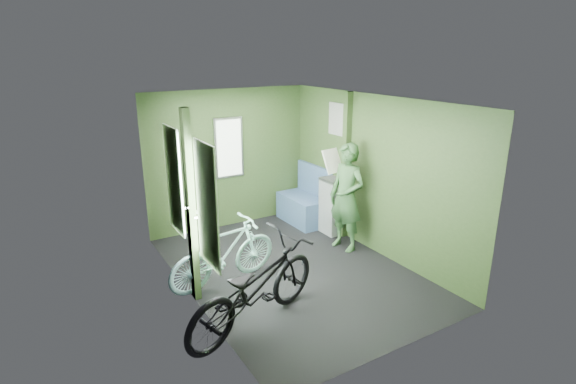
% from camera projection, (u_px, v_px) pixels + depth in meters
% --- Properties ---
extents(room, '(4.00, 4.02, 2.31)m').
position_uv_depth(room, '(288.00, 169.00, 5.73)').
color(room, black).
rests_on(room, ground).
extents(bicycle_black, '(2.02, 1.34, 1.05)m').
position_uv_depth(bicycle_black, '(256.00, 327.00, 4.90)').
color(bicycle_black, black).
rests_on(bicycle_black, ground).
extents(bicycle_mint, '(1.58, 0.77, 0.97)m').
position_uv_depth(bicycle_mint, '(226.00, 285.00, 5.77)').
color(bicycle_mint, '#95D8C8').
rests_on(bicycle_mint, ground).
extents(passenger, '(0.50, 0.73, 1.62)m').
position_uv_depth(passenger, '(346.00, 197.00, 6.61)').
color(passenger, '#335930').
rests_on(passenger, ground).
extents(waste_box, '(0.27, 0.38, 0.92)m').
position_uv_depth(waste_box, '(332.00, 206.00, 7.29)').
color(waste_box, gray).
rests_on(waste_box, ground).
extents(bench_seat, '(0.54, 0.95, 0.99)m').
position_uv_depth(bench_seat, '(304.00, 206.00, 7.81)').
color(bench_seat, navy).
rests_on(bench_seat, ground).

